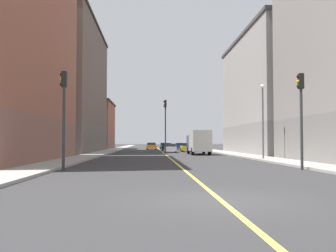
# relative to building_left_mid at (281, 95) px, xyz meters

# --- Properties ---
(ground_plane) EXTENTS (400.00, 400.00, 0.00)m
(ground_plane) POSITION_rel_building_left_mid_xyz_m (-15.45, -37.92, -7.80)
(ground_plane) COLOR #313032
(ground_plane) RESTS_ON ground
(sidewalk_left) EXTENTS (2.64, 168.00, 0.15)m
(sidewalk_left) POSITION_rel_building_left_mid_xyz_m (-6.88, 11.08, -7.72)
(sidewalk_left) COLOR #9E9B93
(sidewalk_left) RESTS_ON ground
(sidewalk_right) EXTENTS (2.64, 168.00, 0.15)m
(sidewalk_right) POSITION_rel_building_left_mid_xyz_m (-24.02, 11.08, -7.72)
(sidewalk_right) COLOR #9E9B93
(sidewalk_right) RESTS_ON ground
(lane_center_stripe) EXTENTS (0.16, 154.00, 0.01)m
(lane_center_stripe) POSITION_rel_building_left_mid_xyz_m (-15.45, 11.08, -7.79)
(lane_center_stripe) COLOR #E5D14C
(lane_center_stripe) RESTS_ON ground
(building_left_mid) EXTENTS (11.42, 23.12, 15.58)m
(building_left_mid) POSITION_rel_building_left_mid_xyz_m (0.00, 0.00, 0.00)
(building_left_mid) COLOR gray
(building_left_mid) RESTS_ON ground
(building_right_midblock) EXTENTS (11.42, 25.56, 19.29)m
(building_right_midblock) POSITION_rel_building_left_mid_xyz_m (-30.90, 7.86, 1.86)
(building_right_midblock) COLOR brown
(building_right_midblock) RESTS_ON ground
(building_right_distant) EXTENTS (11.42, 14.72, 9.89)m
(building_right_distant) POSITION_rel_building_left_mid_xyz_m (-30.90, 30.11, -2.85)
(building_right_distant) COLOR brown
(building_right_distant) RESTS_ON ground
(traffic_light_left_near) EXTENTS (0.40, 0.32, 5.63)m
(traffic_light_left_near) POSITION_rel_building_left_mid_xyz_m (-8.62, -27.27, -4.13)
(traffic_light_left_near) COLOR #2D2D2D
(traffic_light_left_near) RESTS_ON ground
(traffic_light_right_near) EXTENTS (0.40, 0.32, 5.63)m
(traffic_light_right_near) POSITION_rel_building_left_mid_xyz_m (-22.32, -27.27, -4.13)
(traffic_light_right_near) COLOR #2D2D2D
(traffic_light_right_near) RESTS_ON ground
(traffic_light_median_far) EXTENTS (0.40, 0.32, 6.68)m
(traffic_light_median_far) POSITION_rel_building_left_mid_xyz_m (-15.53, -3.14, -3.53)
(traffic_light_median_far) COLOR #2D2D2D
(traffic_light_median_far) RESTS_ON ground
(street_lamp_left_near) EXTENTS (0.36, 0.36, 6.47)m
(street_lamp_left_near) POSITION_rel_building_left_mid_xyz_m (-7.60, -16.62, -3.68)
(street_lamp_left_near) COLOR #4C4C51
(street_lamp_left_near) RESTS_ON ground
(car_orange) EXTENTS (2.08, 4.56, 1.37)m
(car_orange) POSITION_rel_building_left_mid_xyz_m (-17.04, 25.77, -7.13)
(car_orange) COLOR orange
(car_orange) RESTS_ON ground
(car_blue) EXTENTS (2.00, 4.26, 1.31)m
(car_blue) POSITION_rel_building_left_mid_xyz_m (-11.46, 24.95, -7.16)
(car_blue) COLOR #23389E
(car_blue) RESTS_ON ground
(car_black) EXTENTS (1.91, 4.02, 1.34)m
(car_black) POSITION_rel_building_left_mid_xyz_m (-14.44, 15.86, -7.16)
(car_black) COLOR black
(car_black) RESTS_ON ground
(car_white) EXTENTS (1.93, 4.48, 1.28)m
(car_white) POSITION_rel_building_left_mid_xyz_m (-14.36, 6.60, -7.16)
(car_white) COLOR white
(car_white) RESTS_ON ground
(car_teal) EXTENTS (1.97, 4.54, 1.31)m
(car_teal) POSITION_rel_building_left_mid_xyz_m (-14.31, 29.90, -7.15)
(car_teal) COLOR #196670
(car_teal) RESTS_ON ground
(car_yellow) EXTENTS (1.88, 4.14, 1.37)m
(car_yellow) POSITION_rel_building_left_mid_xyz_m (-11.58, 9.67, -7.13)
(car_yellow) COLOR gold
(car_yellow) RESTS_ON ground
(box_truck) EXTENTS (2.31, 7.86, 2.95)m
(box_truck) POSITION_rel_building_left_mid_xyz_m (-11.34, -2.32, -6.21)
(box_truck) COLOR navy
(box_truck) RESTS_ON ground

